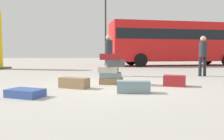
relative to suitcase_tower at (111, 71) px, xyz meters
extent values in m
plane|color=#ADA89E|center=(0.06, -0.26, -0.39)|extent=(80.00, 80.00, 0.00)
cube|color=olive|center=(0.01, 0.05, -0.30)|extent=(0.70, 0.57, 0.18)
cube|color=gray|center=(-0.01, 0.07, -0.13)|extent=(0.64, 0.50, 0.16)
cube|color=beige|center=(-0.07, -0.02, 0.03)|extent=(0.59, 0.49, 0.17)
cube|color=#4C4C51|center=(0.11, -0.07, 0.22)|extent=(0.56, 0.47, 0.20)
cube|color=maroon|center=(-0.04, -0.07, 0.40)|extent=(0.55, 0.45, 0.18)
cube|color=olive|center=(-0.93, -0.76, -0.25)|extent=(0.83, 0.59, 0.27)
cube|color=gray|center=(0.53, -1.42, -0.25)|extent=(0.74, 0.30, 0.27)
cube|color=#334F99|center=(-1.69, -1.95, -0.31)|extent=(0.82, 0.65, 0.16)
cube|color=maroon|center=(1.73, -0.38, -0.24)|extent=(0.66, 0.54, 0.29)
cylinder|color=brown|center=(-0.14, 2.43, 0.00)|extent=(0.12, 0.12, 0.78)
cylinder|color=brown|center=(-0.17, 2.21, 0.00)|extent=(0.12, 0.12, 0.78)
cylinder|color=#26262D|center=(-0.15, 2.32, 0.71)|extent=(0.30, 0.30, 0.62)
sphere|color=tan|center=(-0.15, 2.32, 1.13)|extent=(0.22, 0.22, 0.22)
cylinder|color=black|center=(3.64, 2.33, -0.01)|extent=(0.12, 0.12, 0.75)
cylinder|color=black|center=(3.43, 2.26, -0.01)|extent=(0.12, 0.12, 0.75)
cylinder|color=#26262D|center=(3.53, 2.30, 0.66)|extent=(0.30, 0.30, 0.60)
sphere|color=tan|center=(3.53, 2.30, 1.07)|extent=(0.22, 0.22, 0.22)
cube|color=red|center=(4.79, 10.26, 1.36)|extent=(10.50, 4.47, 2.80)
cube|color=black|center=(4.79, 10.26, 1.85)|extent=(10.30, 4.45, 0.70)
cylinder|color=black|center=(7.80, 12.14, 0.06)|extent=(0.93, 0.42, 0.90)
cylinder|color=black|center=(1.30, 10.83, 0.06)|extent=(0.93, 0.42, 0.90)
cylinder|color=black|center=(1.79, 8.38, 0.06)|extent=(0.93, 0.42, 0.90)
cylinder|color=#333338|center=(-0.59, 8.79, 2.55)|extent=(0.12, 0.12, 5.88)
camera|label=1|loc=(0.15, -6.25, 0.48)|focal=34.70mm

